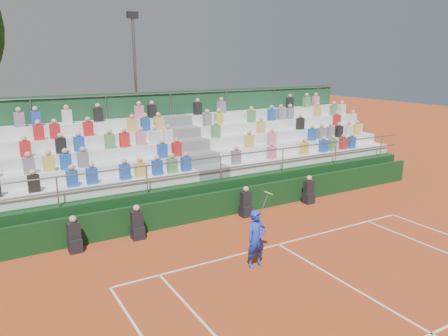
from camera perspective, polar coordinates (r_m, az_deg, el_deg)
ground at (r=14.42m, az=7.13°, el=-9.89°), size 90.00×90.00×0.00m
courtside_wall at (r=16.71m, az=0.52°, el=-4.54°), size 20.00×0.15×1.00m
line_officials at (r=15.73m, az=-2.90°, el=-5.86°), size 9.81×0.40×1.19m
grandstand at (r=19.28m, az=-4.44°, el=-0.26°), size 20.00×5.20×4.40m
tennis_player at (r=12.63m, az=4.24°, el=-9.18°), size 0.85×0.45×2.22m
floodlight_mast at (r=25.22m, az=-11.50°, el=11.48°), size 0.60×0.25×8.31m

